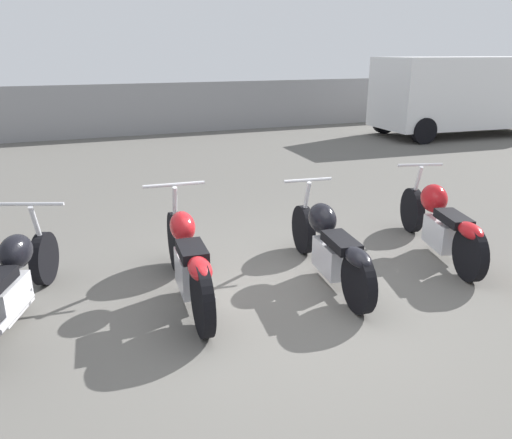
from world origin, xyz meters
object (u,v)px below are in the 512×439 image
(parked_van, at_px, (466,92))
(motorcycle_slot_2, at_px, (330,244))
(motorcycle_slot_1, at_px, (188,259))
(motorcycle_slot_0, at_px, (8,284))
(motorcycle_slot_3, at_px, (440,222))

(parked_van, bearing_deg, motorcycle_slot_2, -46.32)
(motorcycle_slot_1, height_order, parked_van, parked_van)
(motorcycle_slot_0, distance_m, parked_van, 13.80)
(motorcycle_slot_2, height_order, motorcycle_slot_3, motorcycle_slot_3)
(motorcycle_slot_2, relative_size, motorcycle_slot_3, 1.01)
(motorcycle_slot_3, bearing_deg, parked_van, 61.38)
(parked_van, bearing_deg, motorcycle_slot_0, -55.63)
(motorcycle_slot_2, bearing_deg, parked_van, 47.35)
(motorcycle_slot_0, relative_size, motorcycle_slot_2, 0.94)
(motorcycle_slot_3, relative_size, parked_van, 0.39)
(motorcycle_slot_0, distance_m, motorcycle_slot_1, 1.62)
(motorcycle_slot_2, height_order, parked_van, parked_van)
(motorcycle_slot_1, xyz_separation_m, motorcycle_slot_3, (3.13, 0.01, -0.01))
(motorcycle_slot_1, relative_size, parked_van, 0.39)
(motorcycle_slot_0, height_order, motorcycle_slot_3, motorcycle_slot_3)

